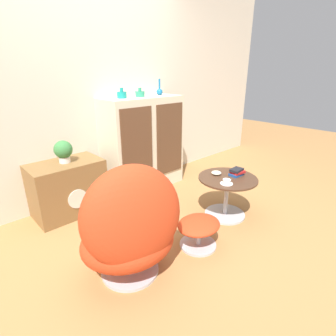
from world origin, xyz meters
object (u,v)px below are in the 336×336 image
Objects in this scene: egg_chair at (131,229)px; vase_inner_right at (160,91)px; book_stack at (237,172)px; vase_leftmost at (122,95)px; tv_console at (68,188)px; bowl at (216,173)px; coffee_table at (227,192)px; teacup at (227,182)px; potted_plant at (63,151)px; sideboard at (143,144)px; ottoman at (199,228)px; vase_inner_left at (140,94)px.

egg_chair is 2.03m from vase_inner_right.
vase_inner_right reaches higher than book_stack.
vase_leftmost is 0.57m from vase_inner_right.
tv_console is 6.30× the size of vase_leftmost.
egg_chair is 1.25m from bowl.
vase_leftmost is (0.82, 1.25, 0.79)m from egg_chair.
tv_console is 1.68m from coffee_table.
teacup is (0.29, -1.27, -0.75)m from vase_leftmost.
egg_chair is 4.05× the size of potted_plant.
sideboard is 1.25× the size of egg_chair.
vase_inner_right reaches higher than vase_leftmost.
book_stack is 1.55× the size of bowl.
ottoman is (-0.45, -1.34, -0.40)m from sideboard.
bowl is (0.16, -1.06, -0.75)m from vase_inner_left.
tv_console reaches higher than book_stack.
sideboard is at bearing 48.72° from egg_chair.
vase_leftmost is 1.04× the size of vase_inner_left.
vase_inner_left reaches higher than tv_console.
potted_plant reaches higher than coffee_table.
coffee_table is at bearing -82.65° from bowl.
bowl is (-0.15, -1.06, -0.76)m from vase_inner_right.
book_stack is at bearing 12.35° from teacup.
egg_chair reaches higher than bowl.
bowl is at bearing -97.83° from vase_inner_right.
coffee_table is (1.18, -1.19, -0.01)m from tv_console.
tv_console is 1.79m from book_stack.
tv_console is 3.15× the size of potted_plant.
vase_inner_left is 0.68× the size of book_stack.
potted_plant reaches higher than bowl.
teacup is (0.47, 0.07, 0.27)m from ottoman.
coffee_table is at bearing -45.47° from potted_plant.
egg_chair is 1.55× the size of coffee_table.
sideboard is 5.91× the size of vase_inner_right.
vase_leftmost is 1.53m from book_stack.
potted_plant is (-1.17, 1.19, 0.43)m from coffee_table.
coffee_table is at bearing -81.34° from vase_inner_left.
coffee_table is (0.16, -1.19, -0.31)m from sideboard.
bowl is (0.14, -1.05, -0.13)m from sideboard.
vase_inner_left is (-0.02, 0.00, 0.62)m from sideboard.
vase_inner_right reaches higher than egg_chair.
egg_chair is 1.29m from potted_plant.
potted_plant is 1.79m from book_stack.
vase_inner_right is 1.40m from potted_plant.
vase_inner_left is (-0.18, 1.19, 0.93)m from coffee_table.
ottoman is 0.79m from book_stack.
book_stack is (0.12, -0.03, 0.20)m from coffee_table.
sideboard is 1.47m from ottoman.
ottoman is 0.64m from coffee_table.
book_stack is at bearing 1.30° from egg_chair.
vase_inner_left is at bearing 98.66° from coffee_table.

